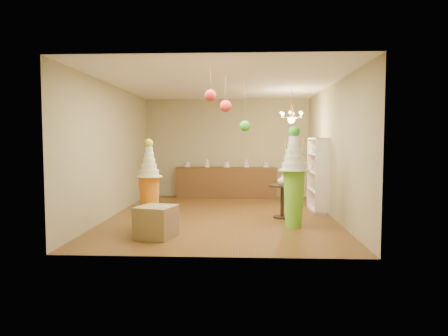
{
  "coord_description": "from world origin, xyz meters",
  "views": [
    {
      "loc": [
        0.47,
        -9.08,
        1.74
      ],
      "look_at": [
        0.06,
        0.0,
        1.11
      ],
      "focal_mm": 32.0,
      "sensor_mm": 36.0,
      "label": 1
    }
  ],
  "objects_px": {
    "pedestal_orange": "(150,196)",
    "round_table": "(282,196)",
    "sideboard": "(227,182)",
    "pedestal_green": "(294,186)"
  },
  "relations": [
    {
      "from": "pedestal_green",
      "to": "sideboard",
      "type": "distance_m",
      "value": 4.38
    },
    {
      "from": "pedestal_orange",
      "to": "pedestal_green",
      "type": "bearing_deg",
      "value": 8.57
    },
    {
      "from": "sideboard",
      "to": "pedestal_green",
      "type": "bearing_deg",
      "value": -69.86
    },
    {
      "from": "pedestal_green",
      "to": "round_table",
      "type": "bearing_deg",
      "value": 97.86
    },
    {
      "from": "pedestal_green",
      "to": "round_table",
      "type": "xyz_separation_m",
      "value": [
        -0.13,
        0.96,
        -0.35
      ]
    },
    {
      "from": "sideboard",
      "to": "pedestal_orange",
      "type": "bearing_deg",
      "value": -106.11
    },
    {
      "from": "pedestal_orange",
      "to": "sideboard",
      "type": "xyz_separation_m",
      "value": [
        1.31,
        4.52,
        -0.2
      ]
    },
    {
      "from": "round_table",
      "to": "sideboard",
      "type": "bearing_deg",
      "value": 113.58
    },
    {
      "from": "pedestal_orange",
      "to": "round_table",
      "type": "bearing_deg",
      "value": 27.32
    },
    {
      "from": "pedestal_green",
      "to": "sideboard",
      "type": "relative_size",
      "value": 0.66
    }
  ]
}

